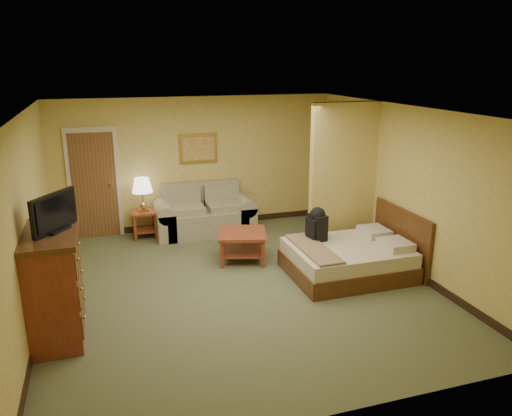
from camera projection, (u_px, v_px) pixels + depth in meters
name	position (u px, v px, depth m)	size (l,w,h in m)	color
floor	(238.00, 286.00, 7.48)	(6.00, 6.00, 0.00)	#555B3B
ceiling	(236.00, 111.00, 6.74)	(6.00, 6.00, 0.00)	white
back_wall	(196.00, 163.00, 9.85)	(5.50, 0.02, 2.60)	#D1B659
left_wall	(28.00, 221.00, 6.30)	(0.02, 6.00, 2.60)	#D1B659
right_wall	(404.00, 189.00, 7.91)	(0.02, 6.00, 2.60)	#D1B659
partition	(343.00, 179.00, 8.58)	(1.20, 0.15, 2.60)	#D1B659
door	(94.00, 184.00, 9.32)	(0.94, 0.16, 2.10)	beige
baseboard	(198.00, 223.00, 10.19)	(5.50, 0.02, 0.12)	black
loveseat	(204.00, 217.00, 9.76)	(1.90, 0.88, 0.96)	gray
side_table	(144.00, 220.00, 9.48)	(0.47, 0.47, 0.52)	maroon
table_lamp	(142.00, 186.00, 9.29)	(0.39, 0.39, 0.64)	#B69443
coffee_table	(242.00, 240.00, 8.37)	(0.96, 0.96, 0.50)	maroon
wall_picture	(198.00, 149.00, 9.75)	(0.75, 0.04, 0.58)	#B78E3F
dresser	(54.00, 284.00, 5.97)	(0.66, 1.26, 1.34)	maroon
tv	(54.00, 214.00, 5.75)	(0.46, 0.64, 0.45)	black
bed	(351.00, 258.00, 7.84)	(1.89, 1.53, 0.99)	#4A2711
backpack	(317.00, 223.00, 7.95)	(0.26, 0.34, 0.54)	black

